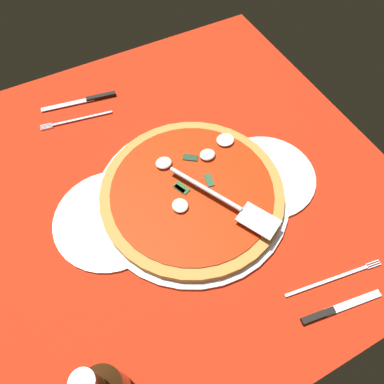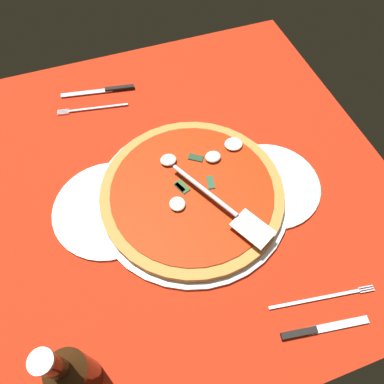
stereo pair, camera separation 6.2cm
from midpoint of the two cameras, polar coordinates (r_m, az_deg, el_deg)
The scene contains 10 objects.
ground_plane at distance 86.20cm, azimuth -0.41°, elevation 1.74°, with size 98.37×98.37×0.80cm, color #B5230E.
checker_pattern at distance 85.82cm, azimuth -0.41°, elevation 1.91°, with size 98.37×98.37×0.10cm.
pizza_pan at distance 82.65cm, azimuth 2.14°, elevation -0.71°, with size 43.57×43.57×1.15cm, color silver.
dinner_plate_left at distance 86.81cm, azimuth 13.94°, elevation 0.96°, with size 23.45×23.45×1.00cm, color white.
dinner_plate_right at distance 82.40cm, azimuth -10.73°, elevation -2.71°, with size 24.87×24.87×1.00cm, color white.
pizza at distance 81.39cm, azimuth 2.20°, elevation -0.04°, with size 41.00×41.00×3.38cm.
pizza_server at distance 76.92cm, azimuth 7.28°, elevation -2.25°, with size 14.98×24.91×1.00cm.
place_setting_near at distance 104.67cm, azimuth -12.65°, elevation 13.78°, with size 22.48×17.21×1.40cm.
place_setting_far at distance 77.55cm, azimuth 21.49°, elevation -17.55°, with size 23.03×14.76×1.40cm.
beer_bottle at distance 64.98cm, azimuth -15.53°, elevation -25.84°, with size 6.67×6.67×21.96cm.
Camera 2 is at (12.52, 46.79, 71.14)cm, focal length 34.12 mm.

